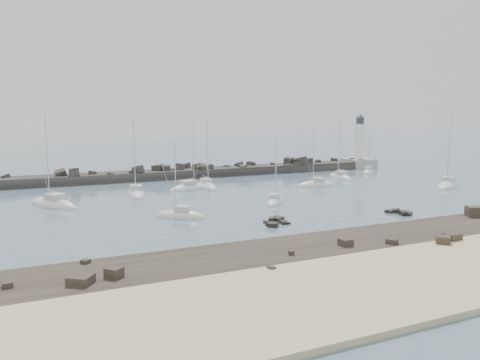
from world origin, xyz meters
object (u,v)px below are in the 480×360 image
sailboat_2 (136,194)px  sailboat_4 (180,216)px  sailboat_1 (53,205)px  sailboat_3 (191,188)px  sailboat_5 (207,187)px  sailboat_7 (316,185)px  lighthouse (359,156)px  sailboat_6 (275,202)px  sailboat_9 (448,186)px  sailboat_8 (340,178)px  sailboat_10 (368,172)px

sailboat_2 → sailboat_4: size_ratio=1.31×
sailboat_1 → sailboat_4: size_ratio=1.39×
sailboat_3 → sailboat_5: sailboat_3 is taller
sailboat_2 → sailboat_7: 34.08m
lighthouse → sailboat_5: (-48.43, -15.94, -2.95)m
sailboat_1 → sailboat_7: (47.29, 0.20, -0.01)m
sailboat_5 → sailboat_4: bearing=-118.5°
sailboat_5 → sailboat_6: bearing=-77.2°
lighthouse → sailboat_9: bearing=-100.2°
sailboat_8 → sailboat_10: (12.03, 5.22, 0.01)m
sailboat_8 → sailboat_6: bearing=-144.3°
sailboat_7 → sailboat_10: size_ratio=1.04×
sailboat_2 → sailboat_10: size_ratio=1.26×
sailboat_4 → sailboat_10: bearing=27.1°
sailboat_7 → sailboat_8: bearing=33.4°
sailboat_1 → sailboat_7: sailboat_1 is taller
sailboat_8 → sailboat_2: bearing=-176.5°
sailboat_1 → sailboat_4: bearing=-46.2°
sailboat_7 → sailboat_10: sailboat_7 is taller
sailboat_6 → sailboat_8: (26.66, 19.12, 0.01)m
sailboat_3 → sailboat_6: 19.97m
lighthouse → sailboat_4: size_ratio=1.29×
sailboat_5 → sailboat_10: (42.95, 5.56, 0.00)m
sailboat_5 → sailboat_10: bearing=7.4°
sailboat_4 → sailboat_8: sailboat_8 is taller
sailboat_6 → sailboat_2: bearing=138.0°
lighthouse → sailboat_5: bearing=-161.8°
sailboat_4 → lighthouse: bearing=32.5°
sailboat_2 → sailboat_7: sailboat_2 is taller
sailboat_2 → sailboat_8: sailboat_2 is taller
sailboat_1 → sailboat_10: size_ratio=1.33×
sailboat_4 → sailboat_9: sailboat_9 is taller
sailboat_6 → sailboat_10: size_ratio=0.97×
sailboat_5 → sailboat_9: bearing=-23.3°
lighthouse → sailboat_9: 34.84m
sailboat_5 → sailboat_8: (30.92, 0.34, -0.00)m
sailboat_9 → sailboat_3: bearing=158.5°
sailboat_4 → sailboat_10: (55.35, 28.38, 0.00)m
lighthouse → sailboat_10: bearing=-117.8°
sailboat_3 → sailboat_5: (3.32, 0.31, 0.01)m
lighthouse → sailboat_10: size_ratio=1.23×
lighthouse → sailboat_3: lighthouse is taller
sailboat_8 → sailboat_10: bearing=23.5°
sailboat_3 → sailboat_8: size_ratio=1.09×
sailboat_3 → sailboat_7: 24.10m
sailboat_1 → sailboat_5: size_ratio=1.16×
sailboat_7 → sailboat_4: bearing=-153.8°
sailboat_3 → sailboat_7: (23.17, -6.66, 0.01)m
sailboat_1 → sailboat_4: sailboat_1 is taller
lighthouse → sailboat_5: lighthouse is taller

